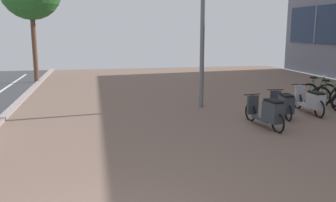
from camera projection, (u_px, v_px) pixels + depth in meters
name	position (u px, v px, depth m)	size (l,w,h in m)	color
bicycle_rack_05	(330.00, 97.00, 11.78)	(1.31, 0.51, 0.98)	black
bicycle_rack_06	(317.00, 93.00, 12.49)	(1.28, 0.53, 0.97)	black
scooter_near	(268.00, 112.00, 9.26)	(0.58, 1.76, 0.80)	black
scooter_mid	(283.00, 104.00, 10.41)	(0.59, 1.67, 0.73)	black
scooter_far	(311.00, 101.00, 10.83)	(0.52, 1.80, 0.82)	black
lamp_post	(203.00, 1.00, 11.25)	(0.20, 0.52, 6.01)	slate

